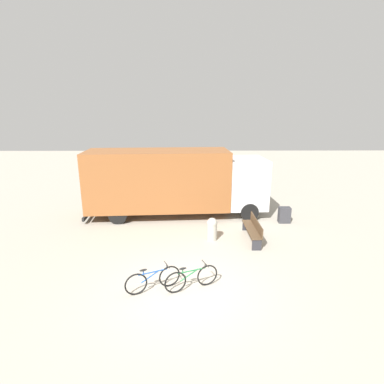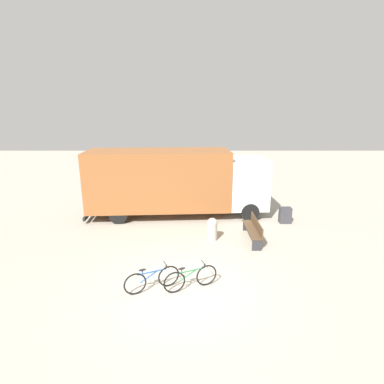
{
  "view_description": "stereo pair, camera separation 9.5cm",
  "coord_description": "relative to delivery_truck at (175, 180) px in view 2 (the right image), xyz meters",
  "views": [
    {
      "loc": [
        0.11,
        -7.48,
        4.98
      ],
      "look_at": [
        0.22,
        4.56,
        1.65
      ],
      "focal_mm": 28.0,
      "sensor_mm": 36.0,
      "label": 1
    },
    {
      "loc": [
        0.2,
        -7.48,
        4.98
      ],
      "look_at": [
        0.22,
        4.56,
        1.65
      ],
      "focal_mm": 28.0,
      "sensor_mm": 36.0,
      "label": 2
    }
  ],
  "objects": [
    {
      "name": "park_bench",
      "position": [
        3.22,
        -2.92,
        -1.26
      ],
      "size": [
        0.42,
        2.0,
        0.83
      ],
      "rotation": [
        0.0,
        0.0,
        1.58
      ],
      "color": "brown",
      "rests_on": "ground"
    },
    {
      "name": "utility_box",
      "position": [
        5.02,
        -1.08,
        -1.37
      ],
      "size": [
        0.51,
        0.35,
        0.72
      ],
      "color": "#38383D",
      "rests_on": "ground"
    },
    {
      "name": "bollard_near_bench",
      "position": [
        1.59,
        -2.93,
        -1.24
      ],
      "size": [
        0.42,
        0.42,
        0.91
      ],
      "color": "#B2AD9E",
      "rests_on": "ground"
    },
    {
      "name": "delivery_truck",
      "position": [
        0.0,
        0.0,
        0.0
      ],
      "size": [
        8.58,
        2.71,
        3.16
      ],
      "rotation": [
        0.0,
        0.0,
        0.06
      ],
      "color": "#99592D",
      "rests_on": "ground"
    },
    {
      "name": "bicycle_middle",
      "position": [
        0.76,
        -6.29,
        -1.38
      ],
      "size": [
        1.53,
        0.7,
        0.73
      ],
      "rotation": [
        0.0,
        0.0,
        0.39
      ],
      "color": "black",
      "rests_on": "ground"
    },
    {
      "name": "ground_plane",
      "position": [
        0.6,
        -6.36,
        -1.73
      ],
      "size": [
        60.0,
        60.0,
        0.0
      ],
      "primitive_type": "plane",
      "color": "#A8A091"
    },
    {
      "name": "bicycle_near",
      "position": [
        -0.33,
        -6.35,
        -1.38
      ],
      "size": [
        1.51,
        0.73,
        0.73
      ],
      "rotation": [
        0.0,
        0.0,
        0.42
      ],
      "color": "black",
      "rests_on": "ground"
    }
  ]
}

